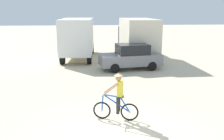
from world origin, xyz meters
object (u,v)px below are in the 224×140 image
at_px(box_truck_white_box, 78,36).
at_px(sedan_parked, 131,57).
at_px(box_truck_cream_rv, 137,37).
at_px(cyclist_orange_shirt, 117,99).

xyz_separation_m(box_truck_white_box, sedan_parked, (3.78, -4.26, -0.99)).
bearing_deg(box_truck_cream_rv, cyclist_orange_shirt, -103.82).
height_order(sedan_parked, cyclist_orange_shirt, cyclist_orange_shirt).
relative_size(box_truck_cream_rv, cyclist_orange_shirt, 3.73).
bearing_deg(box_truck_cream_rv, box_truck_white_box, 173.42).
distance_m(box_truck_white_box, sedan_parked, 5.78).
height_order(box_truck_white_box, sedan_parked, box_truck_white_box).
relative_size(box_truck_white_box, sedan_parked, 1.55).
bearing_deg(box_truck_white_box, sedan_parked, -48.47).
distance_m(box_truck_cream_rv, cyclist_orange_shirt, 12.25).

